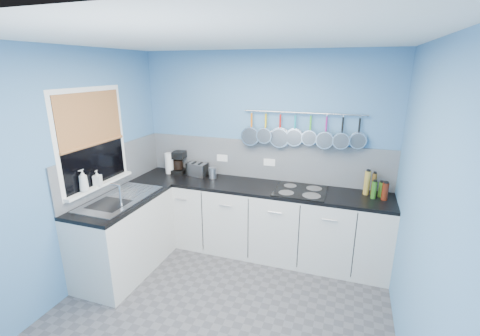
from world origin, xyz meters
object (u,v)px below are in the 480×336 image
Objects in this scene: hob at (300,191)px; soap_bottle_b at (97,178)px; paper_towel at (170,163)px; toaster at (197,169)px; canister at (213,173)px; soap_bottle_a at (83,181)px; coffee_maker at (179,163)px.

soap_bottle_b is at bearing -156.09° from hob.
toaster is at bearing 3.40° from paper_towel.
soap_bottle_b is 0.62× the size of paper_towel.
paper_towel is 1.82m from hob.
canister reaches higher than hob.
hob is (2.09, 1.12, -0.26)m from soap_bottle_a.
hob is at bearing 23.91° from soap_bottle_b.
soap_bottle_a reaches higher than toaster.
paper_towel is 0.41m from toaster.
toaster is 1.42m from hob.
coffee_maker is at bearing 72.74° from soap_bottle_a.
paper_towel is 1.07× the size of toaster.
paper_towel is at bearing 77.71° from soap_bottle_a.
soap_bottle_a reaches higher than canister.
soap_bottle_a is 1.39× the size of soap_bottle_b.
paper_towel is at bearing 178.30° from canister.
toaster is (0.41, 0.02, -0.06)m from paper_towel.
soap_bottle_a is 0.20m from soap_bottle_b.
soap_bottle_b reaches higher than hob.
toaster is at bearing 62.03° from soap_bottle_a.
hob is at bearing 28.23° from soap_bottle_a.
soap_bottle_b is at bearing -112.56° from toaster.
paper_towel is 0.65m from canister.
paper_towel is 1.93× the size of canister.
toaster is 1.81× the size of canister.
toaster reaches higher than canister.
soap_bottle_a is 0.79× the size of coffee_maker.
soap_bottle_a reaches higher than hob.
coffee_maker is at bearing 12.66° from paper_towel.
soap_bottle_a is 1.46m from toaster.
canister is at bearing 53.36° from soap_bottle_a.
canister is (0.52, -0.05, -0.08)m from coffee_maker.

